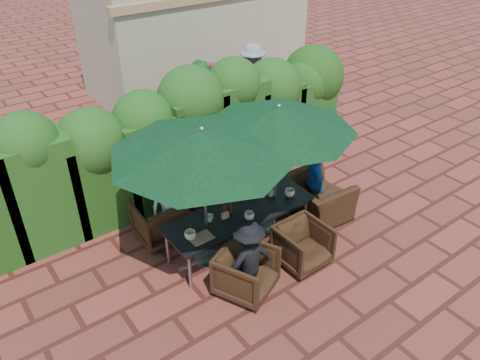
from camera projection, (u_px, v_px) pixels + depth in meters
ground at (242, 251)px, 7.99m from camera, size 80.00×80.00×0.00m
dining_table at (239, 215)px, 7.73m from camera, size 2.57×0.90×0.75m
umbrella_left at (202, 142)px, 6.63m from camera, size 2.78×2.78×2.46m
umbrella_right at (278, 118)px, 7.30m from camera, size 2.51×2.51×2.46m
chair_far_left at (159, 219)px, 8.09m from camera, size 0.83×0.78×0.81m
chair_far_mid at (214, 201)px, 8.55m from camera, size 1.00×0.98×0.80m
chair_far_right at (248, 190)px, 8.89m from camera, size 0.95×0.92×0.76m
chair_near_left at (247, 270)px, 7.01m from camera, size 1.04×1.01×0.82m
chair_near_right at (303, 244)px, 7.56m from camera, size 0.78×0.73×0.79m
chair_end_right at (317, 192)px, 8.63m from camera, size 0.83×1.20×1.00m
adult_far_left at (170, 204)px, 8.00m from camera, size 0.72×0.50×1.36m
adult_far_mid at (205, 191)px, 8.36m from camera, size 0.52×0.45×1.32m
adult_far_right at (247, 172)px, 8.84m from camera, size 0.70×0.46×1.41m
adult_near_left at (248, 259)px, 6.86m from camera, size 0.87×0.45×1.31m
adult_end_right at (315, 182)px, 8.69m from camera, size 0.62×0.81×1.23m
child_left at (190, 204)px, 8.41m from camera, size 0.32×0.26×0.89m
child_right at (223, 193)px, 8.84m from camera, size 0.26×0.21×0.73m
pedestrian_a at (202, 99)px, 11.15m from camera, size 1.90×1.23×1.92m
pedestrian_b at (215, 94)px, 11.81m from camera, size 0.90×0.71×1.64m
pedestrian_c at (252, 80)px, 12.23m from camera, size 1.33×1.19×1.93m
cup_a at (190, 235)px, 7.07m from camera, size 0.18×0.18×0.14m
cup_b at (210, 218)px, 7.45m from camera, size 0.12×0.12×0.12m
cup_c at (249, 216)px, 7.49m from camera, size 0.17×0.17×0.13m
cup_d at (256, 193)px, 8.04m from camera, size 0.14×0.14×0.14m
cup_e at (290, 193)px, 8.04m from camera, size 0.17×0.17×0.14m
ketchup_bottle at (225, 210)px, 7.59m from camera, size 0.04×0.04×0.17m
sauce_bottle at (231, 209)px, 7.62m from camera, size 0.04×0.04×0.17m
serving_tray at (201, 238)px, 7.11m from camera, size 0.35×0.25×0.02m
number_block_left at (225, 215)px, 7.52m from camera, size 0.12×0.06×0.10m
number_block_right at (272, 193)px, 8.07m from camera, size 0.12×0.06×0.10m
hedge_wall at (165, 133)px, 8.80m from camera, size 9.10×1.60×2.52m
building at (195, 34)px, 13.63m from camera, size 6.20×3.08×3.20m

